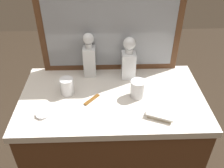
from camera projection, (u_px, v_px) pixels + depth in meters
dresser at (112, 148)px, 1.65m from camera, size 1.04×0.60×0.92m
dresser_mirror at (110, 11)px, 1.38m from camera, size 0.85×0.03×0.78m
crystal_decanter_far_right at (129, 62)px, 1.48m from camera, size 0.08×0.08×0.27m
crystal_decanter_rear at (90, 59)px, 1.49m from camera, size 0.07×0.07×0.28m
crystal_tumbler_center at (67, 87)px, 1.37m from camera, size 0.08×0.08×0.10m
crystal_tumbler_rear at (138, 89)px, 1.35m from camera, size 0.08×0.08×0.10m
silver_brush_left at (160, 116)px, 1.23m from camera, size 0.15×0.10×0.02m
porcelain_dish at (43, 114)px, 1.25m from camera, size 0.07×0.07×0.01m
tortoiseshell_comb at (92, 99)px, 1.35m from camera, size 0.09×0.10×0.01m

